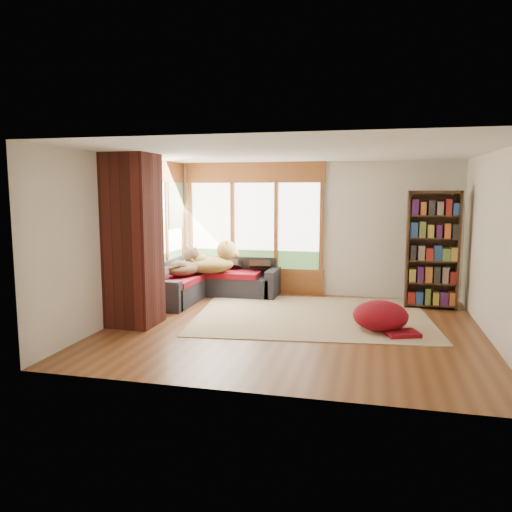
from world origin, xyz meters
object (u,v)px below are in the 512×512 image
at_px(dog_brindle, 186,261).
at_px(brick_chimney, 133,241).
at_px(pouf, 381,315).
at_px(bookshelf, 432,250).
at_px(sectional_sofa, 206,282).
at_px(dog_tan, 214,256).
at_px(area_rug, 312,316).

bearing_deg(dog_brindle, brick_chimney, -172.86).
bearing_deg(pouf, bookshelf, 62.52).
distance_m(sectional_sofa, dog_brindle, 0.63).
bearing_deg(dog_tan, area_rug, -57.63).
xyz_separation_m(sectional_sofa, pouf, (3.23, -1.51, -0.07)).
relative_size(area_rug, dog_tan, 3.38).
bearing_deg(pouf, brick_chimney, -171.72).
height_order(dog_tan, dog_brindle, dog_tan).
xyz_separation_m(brick_chimney, dog_tan, (0.58, 2.12, -0.49)).
distance_m(brick_chimney, area_rug, 3.11).
relative_size(sectional_sofa, area_rug, 0.59).
xyz_separation_m(area_rug, dog_tan, (-2.02, 0.99, 0.80)).
distance_m(brick_chimney, dog_tan, 2.25).
distance_m(sectional_sofa, dog_tan, 0.53).
distance_m(sectional_sofa, area_rug, 2.36).
height_order(sectional_sofa, dog_tan, dog_tan).
bearing_deg(bookshelf, area_rug, -151.32).
distance_m(pouf, dog_tan, 3.53).
xyz_separation_m(sectional_sofa, bookshelf, (4.09, 0.14, 0.72)).
relative_size(brick_chimney, dog_tan, 2.34).
bearing_deg(sectional_sofa, brick_chimney, -100.55).
distance_m(brick_chimney, bookshelf, 5.05).
relative_size(sectional_sofa, dog_brindle, 2.49).
height_order(area_rug, bookshelf, bookshelf).
bearing_deg(pouf, area_rug, 151.48).
xyz_separation_m(sectional_sofa, area_rug, (2.15, -0.92, -0.30)).
bearing_deg(area_rug, sectional_sofa, 156.76).
bearing_deg(sectional_sofa, pouf, -23.32).
height_order(area_rug, pouf, pouf).
bearing_deg(bookshelf, sectional_sofa, -178.02).
bearing_deg(sectional_sofa, bookshelf, 3.72).
height_order(bookshelf, dog_tan, bookshelf).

